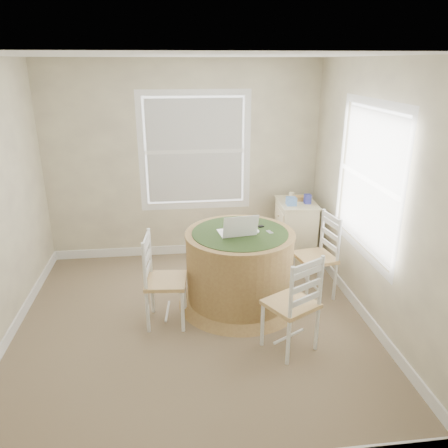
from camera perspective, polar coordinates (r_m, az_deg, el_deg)
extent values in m
cube|color=#7D684F|center=(4.66, -3.98, -12.94)|extent=(3.60, 3.60, 0.02)
cube|color=white|center=(3.89, -4.98, 21.25)|extent=(3.60, 3.60, 0.02)
cube|color=beige|center=(5.84, -5.29, 8.01)|extent=(3.60, 0.02, 2.60)
cube|color=beige|center=(2.43, -2.33, -10.59)|extent=(3.60, 0.02, 2.60)
cube|color=beige|center=(4.53, 19.12, 3.28)|extent=(0.02, 3.60, 2.60)
cube|color=white|center=(6.20, -4.91, -3.28)|extent=(3.60, 0.02, 0.12)
cube|color=white|center=(4.90, -25.92, -12.41)|extent=(0.02, 3.60, 0.12)
cube|color=white|center=(5.01, 17.25, -10.37)|extent=(0.02, 3.60, 0.12)
cylinder|color=#A08347|center=(4.79, 2.04, -5.41)|extent=(1.16, 1.16, 0.75)
cone|color=#A08347|center=(4.99, 1.98, -9.73)|extent=(1.36, 1.36, 0.08)
cylinder|color=#A08347|center=(4.65, 2.10, -1.33)|extent=(1.18, 1.18, 0.03)
cylinder|color=#2C431D|center=(4.64, 2.10, -1.15)|extent=(1.03, 1.03, 0.01)
cone|color=#2C431D|center=(4.66, 2.09, -1.79)|extent=(1.14, 1.14, 0.10)
cube|color=white|center=(4.63, 1.60, -1.13)|extent=(0.40, 0.31, 0.02)
cube|color=silver|center=(4.63, 1.60, -1.02)|extent=(0.32, 0.18, 0.00)
cube|color=black|center=(4.44, 2.21, -0.34)|extent=(0.37, 0.12, 0.24)
ellipsoid|color=white|center=(4.66, 4.24, -0.94)|extent=(0.09, 0.12, 0.04)
cube|color=#B7BABF|center=(4.67, 5.97, -1.10)|extent=(0.07, 0.10, 0.02)
cube|color=black|center=(4.80, 4.81, -0.35)|extent=(0.07, 0.06, 0.02)
cube|color=beige|center=(5.88, 9.26, -1.15)|extent=(0.46, 0.62, 0.83)
cube|color=beige|center=(5.73, 9.50, 2.79)|extent=(0.49, 0.65, 0.02)
cube|color=beige|center=(5.92, 6.79, -3.46)|extent=(0.03, 0.51, 0.18)
cube|color=beige|center=(5.82, 6.90, -1.18)|extent=(0.03, 0.51, 0.18)
cube|color=beige|center=(5.74, 7.00, 1.07)|extent=(0.03, 0.51, 0.18)
cube|color=#5986CC|center=(5.56, 8.71, 2.92)|extent=(0.12, 0.12, 0.10)
cube|color=#C58F45|center=(5.78, 9.88, 3.34)|extent=(0.15, 0.11, 0.06)
cube|color=navy|center=(5.66, 10.98, 3.21)|extent=(0.08, 0.08, 0.12)
cylinder|color=beige|center=(5.84, 8.77, 3.72)|extent=(0.07, 0.07, 0.09)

